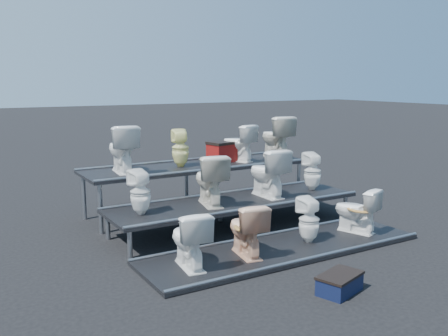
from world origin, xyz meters
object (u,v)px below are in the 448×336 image
toilet_3 (356,210)px  toilet_9 (180,148)px  toilet_8 (122,149)px  toilet_0 (189,239)px  toilet_5 (210,179)px  toilet_10 (238,143)px  toilet_6 (267,172)px  toilet_11 (276,137)px  red_crate (222,153)px  toilet_2 (309,220)px  toilet_1 (246,229)px  toilet_7 (313,171)px  toilet_4 (140,192)px  step_stool (340,284)px

toilet_3 → toilet_9: 3.23m
toilet_8 → toilet_0: bearing=94.2°
toilet_5 → toilet_9: 1.35m
toilet_3 → toilet_10: (-0.53, 2.60, 0.80)m
toilet_6 → toilet_11: 1.77m
toilet_11 → red_crate: size_ratio=1.78×
toilet_2 → toilet_11: toilet_11 is taller
toilet_1 → toilet_5: (0.16, 1.30, 0.44)m
toilet_9 → toilet_11: size_ratio=0.81×
toilet_3 → toilet_7: toilet_7 is taller
toilet_10 → toilet_9: bearing=-16.5°
toilet_3 → toilet_10: size_ratio=0.99×
toilet_6 → red_crate: 1.40m
red_crate → toilet_9: bearing=175.0°
toilet_0 → toilet_10: 3.60m
toilet_7 → toilet_11: 1.39m
toilet_3 → toilet_7: size_ratio=1.04×
toilet_1 → toilet_7: 2.63m
toilet_1 → toilet_4: 1.68m
toilet_4 → step_stool: bearing=107.5°
toilet_5 → toilet_10: 1.90m
toilet_5 → step_stool: bearing=106.9°
toilet_4 → step_stool: (1.32, -2.75, -0.70)m
toilet_1 → toilet_11: size_ratio=0.87×
step_stool → toilet_1: bearing=85.1°
toilet_2 → toilet_5: 1.67m
toilet_0 → toilet_7: toilet_7 is taller
toilet_7 → toilet_11: size_ratio=0.80×
toilet_0 → toilet_11: size_ratio=0.88×
toilet_8 → toilet_7: bearing=162.4°
toilet_2 → toilet_4: size_ratio=1.00×
toilet_3 → toilet_11: size_ratio=0.83×
toilet_0 → toilet_2: bearing=-172.8°
toilet_7 → toilet_8: toilet_8 is taller
toilet_8 → step_stool: size_ratio=1.50×
toilet_5 → toilet_2: bearing=138.9°
toilet_5 → toilet_10: size_ratio=1.15×
toilet_2 → step_stool: 1.66m
toilet_6 → toilet_5: bearing=1.3°
toilet_8 → toilet_10: bearing=-174.5°
toilet_8 → step_stool: bearing=111.1°
toilet_3 → toilet_6: toilet_6 is taller
toilet_2 → toilet_3: (0.94, 0.00, 0.02)m
red_crate → toilet_2: bearing=-102.8°
toilet_1 → toilet_10: bearing=-110.0°
step_stool → toilet_5: bearing=75.7°
toilet_8 → red_crate: (2.00, 0.09, -0.23)m
red_crate → toilet_1: bearing=-124.6°
toilet_3 → toilet_8: 3.94m
step_stool → toilet_3: bearing=22.7°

